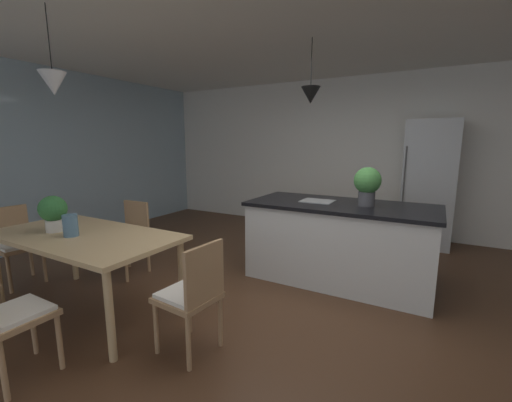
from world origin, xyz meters
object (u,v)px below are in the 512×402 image
potted_plant_on_island (367,184)px  vase_on_dining_table (70,225)px  kitchen_island (339,241)px  dining_table (84,241)px  chair_far_left (129,235)px  refrigerator (428,184)px  chair_near_right (6,314)px  chair_window_end (16,243)px  potted_plant_on_table (53,211)px  chair_kitchen_end (192,293)px

potted_plant_on_island → vase_on_dining_table: size_ratio=2.14×
kitchen_island → vase_on_dining_table: size_ratio=10.44×
dining_table → chair_far_left: 0.94m
kitchen_island → refrigerator: bearing=67.6°
chair_near_right → vase_on_dining_table: bearing=120.3°
chair_window_end → chair_near_right: same height
refrigerator → potted_plant_on_table: (-2.98, -3.91, -0.01)m
chair_window_end → kitchen_island: size_ratio=0.43×
potted_plant_on_island → vase_on_dining_table: bearing=-137.7°
potted_plant_on_table → vase_on_dining_table: size_ratio=1.73×
chair_kitchen_end → potted_plant_on_island: size_ratio=2.08×
dining_table → chair_window_end: bearing=179.8°
chair_far_left → vase_on_dining_table: (0.39, -0.92, 0.38)m
chair_near_right → vase_on_dining_table: (-0.43, 0.73, 0.38)m
chair_window_end → refrigerator: size_ratio=0.46×
refrigerator → kitchen_island: bearing=-112.4°
chair_far_left → chair_window_end: (-0.86, -0.82, 0.00)m
chair_near_right → vase_on_dining_table: vase_on_dining_table is taller
chair_kitchen_end → kitchen_island: (0.59, 1.87, -0.01)m
dining_table → chair_window_end: 1.29m
chair_far_left → chair_window_end: bearing=-136.4°
chair_kitchen_end → potted_plant_on_table: (-1.58, -0.07, 0.47)m
chair_far_left → potted_plant_on_table: bearing=-83.6°
chair_kitchen_end → dining_table: bearing=179.8°
chair_near_right → kitchen_island: 3.06m
chair_kitchen_end → chair_window_end: bearing=179.8°
chair_far_left → vase_on_dining_table: 1.07m
potted_plant_on_table → chair_kitchen_end: bearing=2.7°
chair_window_end → refrigerator: refrigerator is taller
dining_table → chair_far_left: size_ratio=2.07×
potted_plant_on_table → vase_on_dining_table: potted_plant_on_table is taller
chair_far_left → chair_near_right: 1.84m
chair_near_right → chair_far_left: bearing=116.2°
dining_table → chair_near_right: chair_near_right is taller
kitchen_island → refrigerator: 2.19m
potted_plant_on_island → chair_window_end: bearing=-151.4°
chair_window_end → potted_plant_on_island: (3.40, 1.86, 0.67)m
potted_plant_on_table → chair_near_right: bearing=-46.4°
chair_far_left → refrigerator: refrigerator is taller
dining_table → potted_plant_on_island: (2.13, 1.86, 0.46)m
refrigerator → vase_on_dining_table: (-2.70, -3.93, -0.10)m
refrigerator → chair_near_right: bearing=-116.0°
dining_table → vase_on_dining_table: (-0.02, -0.10, 0.17)m
chair_far_left → chair_near_right: size_ratio=1.00×
chair_kitchen_end → potted_plant_on_island: bearing=65.2°
dining_table → potted_plant_on_table: (-0.31, -0.08, 0.26)m
dining_table → kitchen_island: kitchen_island is taller
chair_window_end → potted_plant_on_table: bearing=-4.9°
chair_window_end → dining_table: bearing=-0.2°
refrigerator → vase_on_dining_table: bearing=-124.4°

